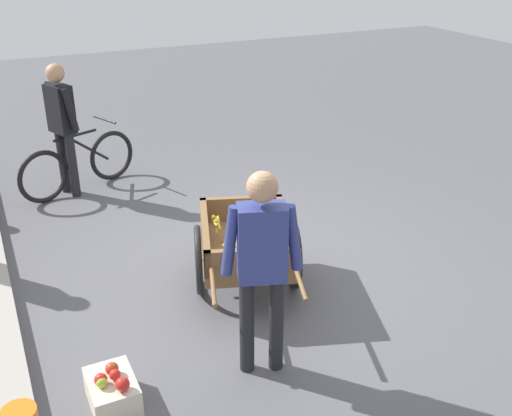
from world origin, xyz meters
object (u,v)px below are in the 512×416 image
object	(u,v)px
fruit_cart	(247,246)
bicycle	(79,164)
cyclist_person	(61,118)
apple_crate	(112,391)
vendor_person	(262,258)

from	to	relation	value
fruit_cart	bicycle	xyz separation A→B (m)	(3.00, 0.95, -0.08)
cyclist_person	apple_crate	world-z (taller)	cyclist_person
vendor_person	cyclist_person	world-z (taller)	cyclist_person
cyclist_person	fruit_cart	bearing A→B (deg)	-159.71
fruit_cart	apple_crate	bearing A→B (deg)	123.58
fruit_cart	apple_crate	distance (m)	1.82
fruit_cart	cyclist_person	xyz separation A→B (m)	(2.94, 1.09, 0.55)
cyclist_person	bicycle	bearing A→B (deg)	-67.20
fruit_cart	cyclist_person	size ratio (longest dim) A/B	1.11
fruit_cart	apple_crate	size ratio (longest dim) A/B	4.11
bicycle	cyclist_person	world-z (taller)	cyclist_person
fruit_cart	apple_crate	world-z (taller)	fruit_cart
apple_crate	bicycle	bearing A→B (deg)	-7.76
cyclist_person	vendor_person	bearing A→B (deg)	-169.94
bicycle	cyclist_person	size ratio (longest dim) A/B	0.95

